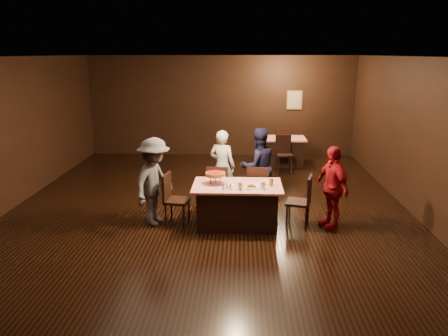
# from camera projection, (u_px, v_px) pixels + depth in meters

# --- Properties ---
(room) EXTENTS (10.00, 10.04, 3.02)m
(room) POSITION_uv_depth(u_px,v_px,m) (208.00, 104.00, 8.20)
(room) COLOR black
(room) RESTS_ON ground
(main_table) EXTENTS (1.60, 1.00, 0.77)m
(main_table) POSITION_uv_depth(u_px,v_px,m) (237.00, 205.00, 7.94)
(main_table) COLOR #AA0B0E
(main_table) RESTS_ON ground
(back_table) EXTENTS (1.30, 0.90, 0.77)m
(back_table) POSITION_uv_depth(u_px,v_px,m) (282.00, 151.00, 12.26)
(back_table) COLOR red
(back_table) RESTS_ON ground
(chair_far_left) EXTENTS (0.42, 0.42, 0.95)m
(chair_far_left) POSITION_uv_depth(u_px,v_px,m) (218.00, 188.00, 8.66)
(chair_far_left) COLOR black
(chair_far_left) RESTS_ON ground
(chair_far_right) EXTENTS (0.45, 0.45, 0.95)m
(chair_far_right) POSITION_uv_depth(u_px,v_px,m) (258.00, 188.00, 8.62)
(chair_far_right) COLOR black
(chair_far_right) RESTS_ON ground
(chair_end_left) EXTENTS (0.48, 0.48, 0.95)m
(chair_end_left) POSITION_uv_depth(u_px,v_px,m) (177.00, 199.00, 7.96)
(chair_end_left) COLOR black
(chair_end_left) RESTS_ON ground
(chair_end_right) EXTENTS (0.51, 0.51, 0.95)m
(chair_end_right) POSITION_uv_depth(u_px,v_px,m) (298.00, 201.00, 7.87)
(chair_end_right) COLOR black
(chair_end_right) RESTS_ON ground
(chair_back_near) EXTENTS (0.45, 0.45, 0.95)m
(chair_back_near) POSITION_uv_depth(u_px,v_px,m) (284.00, 154.00, 11.56)
(chair_back_near) COLOR black
(chair_back_near) RESTS_ON ground
(chair_back_far) EXTENTS (0.51, 0.51, 0.95)m
(chair_back_far) POSITION_uv_depth(u_px,v_px,m) (280.00, 144.00, 12.82)
(chair_back_far) COLOR black
(chair_back_far) RESTS_ON ground
(diner_white_jacket) EXTENTS (0.65, 0.54, 1.54)m
(diner_white_jacket) POSITION_uv_depth(u_px,v_px,m) (222.00, 166.00, 9.12)
(diner_white_jacket) COLOR silver
(diner_white_jacket) RESTS_ON ground
(diner_navy_hoodie) EXTENTS (0.95, 0.85, 1.61)m
(diner_navy_hoodie) POSITION_uv_depth(u_px,v_px,m) (258.00, 167.00, 8.94)
(diner_navy_hoodie) COLOR #171732
(diner_navy_hoodie) RESTS_ON ground
(diner_grey_knit) EXTENTS (0.94, 1.19, 1.61)m
(diner_grey_knit) POSITION_uv_depth(u_px,v_px,m) (154.00, 182.00, 7.90)
(diner_grey_knit) COLOR #4C4C50
(diner_grey_knit) RESTS_ON ground
(diner_red_shirt) EXTENTS (0.68, 0.95, 1.50)m
(diner_red_shirt) POSITION_uv_depth(u_px,v_px,m) (332.00, 187.00, 7.77)
(diner_red_shirt) COLOR #A70F19
(diner_red_shirt) RESTS_ON ground
(pizza_stand) EXTENTS (0.38, 0.38, 0.22)m
(pizza_stand) POSITION_uv_depth(u_px,v_px,m) (215.00, 174.00, 7.86)
(pizza_stand) COLOR black
(pizza_stand) RESTS_ON main_table
(plate_with_slice) EXTENTS (0.25, 0.25, 0.06)m
(plate_with_slice) POSITION_uv_depth(u_px,v_px,m) (251.00, 187.00, 7.65)
(plate_with_slice) COLOR white
(plate_with_slice) RESTS_ON main_table
(plate_empty) EXTENTS (0.25, 0.25, 0.01)m
(plate_empty) POSITION_uv_depth(u_px,v_px,m) (268.00, 182.00, 7.96)
(plate_empty) COLOR white
(plate_empty) RESTS_ON main_table
(glass_front_left) EXTENTS (0.08, 0.08, 0.14)m
(glass_front_left) POSITION_uv_depth(u_px,v_px,m) (240.00, 186.00, 7.53)
(glass_front_left) COLOR silver
(glass_front_left) RESTS_ON main_table
(glass_front_right) EXTENTS (0.08, 0.08, 0.14)m
(glass_front_right) POSITION_uv_depth(u_px,v_px,m) (263.00, 185.00, 7.56)
(glass_front_right) COLOR silver
(glass_front_right) RESTS_ON main_table
(glass_amber) EXTENTS (0.08, 0.08, 0.14)m
(glass_amber) POSITION_uv_depth(u_px,v_px,m) (271.00, 182.00, 7.75)
(glass_amber) COLOR #BF7F26
(glass_amber) RESTS_ON main_table
(condiments) EXTENTS (0.17, 0.10, 0.09)m
(condiments) POSITION_uv_depth(u_px,v_px,m) (227.00, 187.00, 7.56)
(condiments) COLOR silver
(condiments) RESTS_ON main_table
(napkin_center) EXTENTS (0.19, 0.19, 0.01)m
(napkin_center) POSITION_uv_depth(u_px,v_px,m) (254.00, 185.00, 7.83)
(napkin_center) COLOR white
(napkin_center) RESTS_ON main_table
(napkin_left) EXTENTS (0.21, 0.21, 0.01)m
(napkin_left) POSITION_uv_depth(u_px,v_px,m) (229.00, 185.00, 7.80)
(napkin_left) COLOR white
(napkin_left) RESTS_ON main_table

